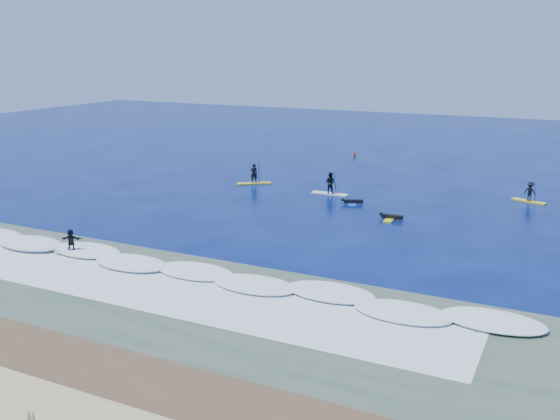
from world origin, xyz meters
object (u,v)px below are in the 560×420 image
at_px(sup_paddler_right, 530,193).
at_px(prone_paddler_far, 352,202).
at_px(prone_paddler_near, 391,217).
at_px(sup_paddler_left, 254,177).
at_px(marker_buoy, 354,155).
at_px(wave_surfer, 71,242).
at_px(sup_paddler_center, 330,185).

height_order(sup_paddler_right, prone_paddler_far, sup_paddler_right).
xyz_separation_m(prone_paddler_near, prone_paddler_far, (-4.13, 3.14, -0.00)).
xyz_separation_m(sup_paddler_left, prone_paddler_near, (14.86, -6.33, -0.52)).
bearing_deg(sup_paddler_left, marker_buoy, 43.89).
bearing_deg(marker_buoy, wave_surfer, -95.57).
xyz_separation_m(sup_paddler_center, wave_surfer, (-8.28, -21.85, -0.00)).
distance_m(sup_paddler_right, prone_paddler_far, 14.59).
height_order(sup_paddler_left, prone_paddler_far, sup_paddler_left).
bearing_deg(sup_paddler_right, marker_buoy, 164.55).
bearing_deg(sup_paddler_left, sup_paddler_center, -41.03).
xyz_separation_m(sup_paddler_left, marker_buoy, (3.54, 17.79, -0.41)).
bearing_deg(prone_paddler_far, sup_paddler_center, 29.14).
bearing_deg(sup_paddler_center, sup_paddler_right, 17.17).
height_order(sup_paddler_center, wave_surfer, sup_paddler_center).
xyz_separation_m(prone_paddler_far, marker_buoy, (-7.19, 20.98, 0.12)).
xyz_separation_m(prone_paddler_near, marker_buoy, (-11.32, 24.12, 0.12)).
bearing_deg(prone_paddler_near, sup_paddler_center, 50.65).
bearing_deg(sup_paddler_right, wave_surfer, -112.56).
relative_size(sup_paddler_right, prone_paddler_far, 1.23).
distance_m(sup_paddler_center, prone_paddler_near, 8.91).
xyz_separation_m(sup_paddler_left, sup_paddler_center, (7.87, -0.85, 0.15)).
distance_m(sup_paddler_left, marker_buoy, 18.14).
relative_size(sup_paddler_left, wave_surfer, 1.44).
distance_m(wave_surfer, marker_buoy, 40.68).
bearing_deg(prone_paddler_far, sup_paddler_right, -82.99).
bearing_deg(sup_paddler_center, wave_surfer, -110.05).
relative_size(wave_surfer, marker_buoy, 3.26).
bearing_deg(wave_surfer, marker_buoy, 60.94).
height_order(prone_paddler_near, prone_paddler_far, prone_paddler_near).
relative_size(sup_paddler_right, wave_surfer, 1.35).
distance_m(sup_paddler_left, prone_paddler_far, 11.21).
relative_size(sup_paddler_right, prone_paddler_near, 1.24).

